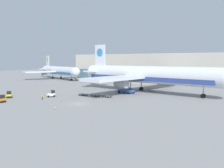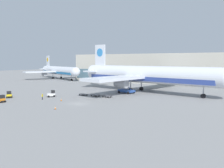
% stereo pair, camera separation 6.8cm
% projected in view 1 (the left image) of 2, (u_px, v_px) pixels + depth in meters
% --- Properties ---
extents(ground_plane, '(400.00, 400.00, 0.00)m').
position_uv_depth(ground_plane, '(79.00, 104.00, 62.82)').
color(ground_plane, gray).
extents(terminal_building, '(90.00, 18.20, 14.00)m').
position_uv_depth(terminal_building, '(159.00, 68.00, 120.78)').
color(terminal_building, '#BCB7A8').
rests_on(terminal_building, ground_plane).
extents(airplane_main, '(57.74, 48.66, 17.00)m').
position_uv_depth(airplane_main, '(144.00, 75.00, 85.04)').
color(airplane_main, silver).
rests_on(airplane_main, ground_plane).
extents(airplane_distant, '(44.81, 38.70, 13.87)m').
position_uv_depth(airplane_distant, '(59.00, 71.00, 146.15)').
color(airplane_distant, silver).
rests_on(airplane_distant, ground_plane).
extents(scissor_lift_loader, '(5.62, 4.10, 5.46)m').
position_uv_depth(scissor_lift_loader, '(126.00, 87.00, 82.60)').
color(scissor_lift_loader, '#284C99').
rests_on(scissor_lift_loader, ground_plane).
extents(baggage_tug_foreground, '(2.56, 2.82, 2.00)m').
position_uv_depth(baggage_tug_foreground, '(51.00, 94.00, 74.36)').
color(baggage_tug_foreground, silver).
rests_on(baggage_tug_foreground, ground_plane).
extents(baggage_tug_mid, '(2.80, 2.63, 2.00)m').
position_uv_depth(baggage_tug_mid, '(9.00, 95.00, 72.68)').
color(baggage_tug_mid, yellow).
rests_on(baggage_tug_mid, ground_plane).
extents(baggage_tug_far, '(2.56, 1.81, 2.00)m').
position_uv_depth(baggage_tug_far, '(1.00, 99.00, 64.70)').
color(baggage_tug_far, orange).
rests_on(baggage_tug_far, ground_plane).
extents(baggage_dolly_lead, '(3.77, 1.86, 0.48)m').
position_uv_depth(baggage_dolly_lead, '(83.00, 94.00, 77.58)').
color(baggage_dolly_lead, '#56565B').
rests_on(baggage_dolly_lead, ground_plane).
extents(baggage_dolly_second, '(3.77, 1.86, 0.48)m').
position_uv_depth(baggage_dolly_second, '(95.00, 95.00, 75.63)').
color(baggage_dolly_second, '#56565B').
rests_on(baggage_dolly_second, ground_plane).
extents(baggage_dolly_third, '(3.77, 1.86, 0.48)m').
position_uv_depth(baggage_dolly_third, '(107.00, 96.00, 73.57)').
color(baggage_dolly_third, '#56565B').
rests_on(baggage_dolly_third, ground_plane).
extents(ground_crew_near, '(0.36, 0.52, 1.70)m').
position_uv_depth(ground_crew_near, '(42.00, 96.00, 69.27)').
color(ground_crew_near, black).
rests_on(ground_crew_near, ground_plane).
extents(traffic_cone_near, '(0.40, 0.40, 0.73)m').
position_uv_depth(traffic_cone_near, '(55.00, 108.00, 55.57)').
color(traffic_cone_near, black).
rests_on(traffic_cone_near, ground_plane).
extents(traffic_cone_far, '(0.40, 0.40, 0.79)m').
position_uv_depth(traffic_cone_far, '(61.00, 99.00, 67.09)').
color(traffic_cone_far, black).
rests_on(traffic_cone_far, ground_plane).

